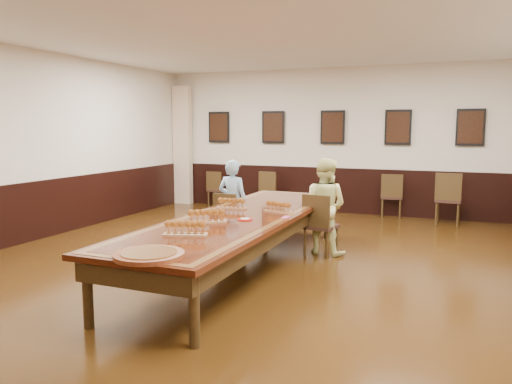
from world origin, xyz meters
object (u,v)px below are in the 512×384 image
at_px(spare_chair_c, 391,195).
at_px(person_man, 233,202).
at_px(chair_woman, 321,224).
at_px(person_woman, 324,206).
at_px(spare_chair_d, 448,198).
at_px(conference_table, 242,225).
at_px(carved_platter, 149,255).
at_px(spare_chair_a, 218,189).
at_px(chair_man, 230,219).
at_px(spare_chair_b, 271,191).

distance_m(spare_chair_c, person_man, 4.08).
xyz_separation_m(chair_woman, spare_chair_c, (0.56, 3.61, 0.00)).
bearing_deg(person_woman, spare_chair_d, -108.18).
distance_m(spare_chair_d, person_woman, 3.59).
bearing_deg(chair_woman, conference_table, 67.32).
relative_size(person_woman, carved_platter, 1.99).
bearing_deg(carved_platter, spare_chair_a, 112.06).
relative_size(chair_woman, person_man, 0.67).
bearing_deg(chair_man, spare_chair_b, -77.62).
bearing_deg(carved_platter, spare_chair_d, 70.69).
relative_size(chair_man, conference_table, 0.17).
relative_size(spare_chair_b, person_man, 0.65).
distance_m(chair_woman, conference_table, 1.43).
height_order(chair_man, chair_woman, chair_woman).
bearing_deg(spare_chair_b, person_man, 106.64).
xyz_separation_m(spare_chair_a, spare_chair_c, (4.06, 0.11, 0.04)).
bearing_deg(person_woman, chair_woman, 90.00).
height_order(person_woman, conference_table, person_woman).
height_order(person_man, carved_platter, person_man).
distance_m(person_man, conference_table, 1.49).
xyz_separation_m(chair_woman, person_man, (-1.50, 0.09, 0.23)).
xyz_separation_m(person_woman, conference_table, (-0.78, -1.30, -0.12)).
xyz_separation_m(spare_chair_a, person_woman, (3.51, -3.40, 0.30)).
relative_size(spare_chair_a, spare_chair_d, 0.83).
height_order(spare_chair_a, person_woman, person_woman).
relative_size(chair_man, spare_chair_d, 0.85).
bearing_deg(conference_table, spare_chair_b, 105.89).
xyz_separation_m(spare_chair_a, person_man, (1.99, -3.41, 0.27)).
relative_size(chair_man, person_man, 0.63).
bearing_deg(carved_platter, chair_man, 103.58).
relative_size(person_man, conference_table, 0.28).
bearing_deg(conference_table, spare_chair_a, 120.11).
relative_size(chair_woman, spare_chair_d, 0.91).
relative_size(chair_woman, person_woman, 0.64).
relative_size(spare_chair_c, carved_platter, 1.28).
bearing_deg(spare_chair_d, person_man, 46.85).
bearing_deg(person_woman, conference_table, 68.75).
distance_m(spare_chair_c, conference_table, 4.99).
height_order(chair_woman, conference_table, chair_woman).
bearing_deg(person_woman, chair_man, 13.41).
relative_size(chair_woman, spare_chair_b, 1.02).
bearing_deg(spare_chair_a, person_woman, 138.92).
height_order(chair_man, spare_chair_c, spare_chair_c).
bearing_deg(chair_man, person_woman, -173.54).
distance_m(chair_man, spare_chair_b, 3.44).
distance_m(spare_chair_a, carved_platter, 7.54).
bearing_deg(spare_chair_b, spare_chair_c, -168.64).
distance_m(spare_chair_d, person_man, 4.51).
xyz_separation_m(person_man, carved_platter, (0.84, -3.58, 0.08)).
distance_m(spare_chair_b, carved_platter, 7.03).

